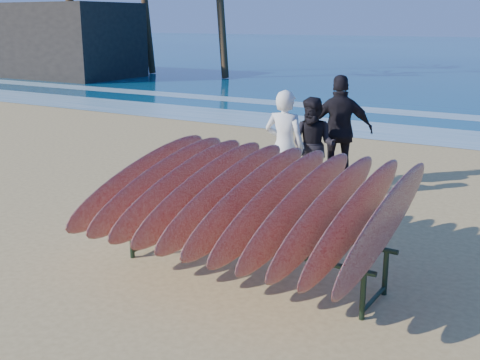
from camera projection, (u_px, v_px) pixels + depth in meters
The scene contains 8 objects.
ground at pixel (204, 276), 6.85m from camera, with size 120.00×120.00×0.00m, color tan.
foam_near at pixel (426, 135), 15.15m from camera, with size 160.00×160.00×0.00m, color white.
foam_far at pixel (455, 116), 18.06m from camera, with size 160.00×160.00×0.00m, color white.
surfboard_rack at pixel (250, 199), 6.65m from camera, with size 3.23×2.75×1.47m.
person_white at pixel (284, 147), 9.43m from camera, with size 0.65×0.43×1.79m, color silver.
person_dark_a at pixel (314, 146), 9.97m from camera, with size 0.78×0.61×1.60m, color black.
person_dark_b at pixel (340, 131), 10.39m from camera, with size 1.13×0.47×1.93m, color black.
building at pixel (56, 40), 30.50m from camera, with size 8.13×4.51×3.61m, color #2D2823.
Camera 1 is at (3.58, -5.23, 2.83)m, focal length 45.00 mm.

